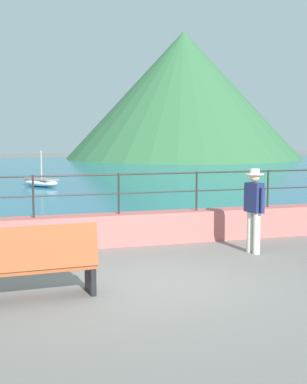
# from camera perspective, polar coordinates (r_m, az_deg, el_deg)

# --- Properties ---
(ground_plane) EXTENTS (120.00, 120.00, 0.00)m
(ground_plane) POSITION_cam_1_polar(r_m,az_deg,el_deg) (8.88, 1.18, -9.78)
(ground_plane) COLOR slate
(promenade_wall) EXTENTS (20.00, 0.56, 0.70)m
(promenade_wall) POSITION_cam_1_polar(r_m,az_deg,el_deg) (11.81, -3.73, -4.02)
(promenade_wall) COLOR #BC605B
(promenade_wall) RESTS_ON ground
(railing) EXTENTS (18.44, 0.04, 0.90)m
(railing) POSITION_cam_1_polar(r_m,az_deg,el_deg) (11.67, -3.76, 0.69)
(railing) COLOR #282623
(railing) RESTS_ON promenade_wall
(lake_water) EXTENTS (64.00, 44.32, 0.06)m
(lake_water) POSITION_cam_1_polar(r_m,az_deg,el_deg) (34.13, -12.62, 2.03)
(lake_water) COLOR #236B89
(lake_water) RESTS_ON ground
(hill_main) EXTENTS (23.13, 23.13, 12.39)m
(hill_main) POSITION_cam_1_polar(r_m,az_deg,el_deg) (53.10, 3.21, 10.28)
(hill_main) COLOR #33663D
(hill_main) RESTS_ON ground
(bench_main) EXTENTS (1.72, 0.63, 1.13)m
(bench_main) POSITION_cam_1_polar(r_m,az_deg,el_deg) (8.10, -12.17, -7.42)
(bench_main) COLOR #9E4C28
(bench_main) RESTS_ON ground
(person_walking) EXTENTS (0.38, 0.55, 1.75)m
(person_walking) POSITION_cam_1_polar(r_m,az_deg,el_deg) (11.08, 10.73, -1.51)
(person_walking) COLOR beige
(person_walking) RESTS_ON ground
(bollard) EXTENTS (0.24, 0.24, 0.64)m
(bollard) POSITION_cam_1_polar(r_m,az_deg,el_deg) (10.63, -13.74, -5.50)
(bollard) COLOR #4C4C51
(bollard) RESTS_ON ground
(boat_0) EXTENTS (1.95, 2.44, 1.64)m
(boat_0) POSITION_cam_1_polar(r_m,az_deg,el_deg) (24.94, -12.05, 1.07)
(boat_0) COLOR white
(boat_0) RESTS_ON lake_water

